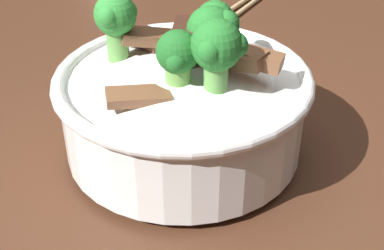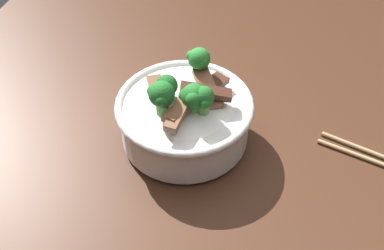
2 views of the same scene
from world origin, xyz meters
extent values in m
cube|color=#472819|center=(0.00, 0.00, 0.79)|extent=(1.34, 1.04, 0.04)
cube|color=#472819|center=(0.59, -0.44, 0.39)|extent=(0.08, 0.08, 0.77)
cylinder|color=white|center=(0.16, 0.06, 0.82)|extent=(0.10, 0.10, 0.01)
cylinder|color=white|center=(0.16, 0.06, 0.86)|extent=(0.20, 0.20, 0.07)
torus|color=white|center=(0.16, 0.06, 0.89)|extent=(0.21, 0.21, 0.01)
ellipsoid|color=white|center=(0.16, 0.06, 0.87)|extent=(0.18, 0.18, 0.06)
cube|color=brown|center=(0.16, 0.10, 0.91)|extent=(0.03, 0.06, 0.02)
cube|color=brown|center=(0.16, 0.11, 0.92)|extent=(0.02, 0.07, 0.02)
cube|color=brown|center=(0.13, 0.03, 0.91)|extent=(0.07, 0.08, 0.03)
cube|color=#4C2B1E|center=(0.13, 0.02, 0.91)|extent=(0.04, 0.05, 0.01)
cube|color=brown|center=(0.21, 0.04, 0.90)|extent=(0.04, 0.05, 0.01)
cube|color=#4C2B1E|center=(0.15, 0.06, 0.91)|extent=(0.05, 0.05, 0.02)
cube|color=#4C2B1E|center=(0.13, 0.05, 0.92)|extent=(0.08, 0.04, 0.03)
cylinder|color=#6BA84C|center=(0.14, 0.08, 0.90)|extent=(0.02, 0.02, 0.02)
sphere|color=#237028|center=(0.14, 0.08, 0.93)|extent=(0.04, 0.04, 0.04)
sphere|color=#237028|center=(0.16, 0.08, 0.93)|extent=(0.02, 0.02, 0.02)
sphere|color=#237028|center=(0.14, 0.09, 0.93)|extent=(0.02, 0.02, 0.02)
cylinder|color=#5B9947|center=(0.19, 0.09, 0.91)|extent=(0.02, 0.02, 0.03)
sphere|color=#237028|center=(0.19, 0.09, 0.94)|extent=(0.04, 0.04, 0.04)
sphere|color=#237028|center=(0.20, 0.09, 0.94)|extent=(0.02, 0.02, 0.02)
sphere|color=#237028|center=(0.18, 0.11, 0.94)|extent=(0.02, 0.02, 0.02)
cylinder|color=#5B9947|center=(0.16, 0.00, 0.91)|extent=(0.02, 0.02, 0.03)
sphere|color=#2D8433|center=(0.16, 0.00, 0.94)|extent=(0.04, 0.04, 0.04)
sphere|color=#2D8433|center=(0.17, 0.00, 0.94)|extent=(0.02, 0.02, 0.02)
sphere|color=#2D8433|center=(0.15, 0.01, 0.94)|extent=(0.02, 0.02, 0.02)
cylinder|color=#5B9947|center=(0.13, 0.08, 0.91)|extent=(0.02, 0.02, 0.02)
sphere|color=#237028|center=(0.13, 0.08, 0.93)|extent=(0.03, 0.03, 0.03)
sphere|color=#237028|center=(0.14, 0.08, 0.93)|extent=(0.02, 0.02, 0.02)
sphere|color=#237028|center=(0.12, 0.09, 0.93)|extent=(0.02, 0.02, 0.02)
cylinder|color=#6BA84C|center=(0.19, 0.06, 0.91)|extent=(0.02, 0.02, 0.02)
sphere|color=#1E6023|center=(0.19, 0.06, 0.93)|extent=(0.03, 0.03, 0.03)
sphere|color=#1E6023|center=(0.20, 0.07, 0.92)|extent=(0.02, 0.02, 0.02)
sphere|color=#1E6023|center=(0.19, 0.08, 0.93)|extent=(0.02, 0.02, 0.02)
camera|label=1|loc=(0.52, 0.19, 1.10)|focal=49.69mm
camera|label=2|loc=(-0.02, 0.59, 1.41)|focal=46.94mm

